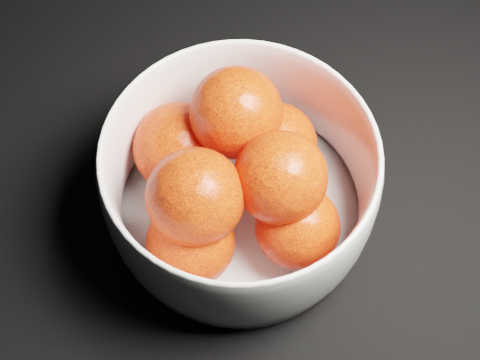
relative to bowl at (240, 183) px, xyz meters
name	(u,v)px	position (x,y,z in m)	size (l,w,h in m)	color
bowl	(240,183)	(0.00, 0.00, 0.00)	(0.20, 0.20, 0.10)	silver
orange_pile	(233,174)	(0.00, 0.00, 0.01)	(0.15, 0.16, 0.11)	#F52F0D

